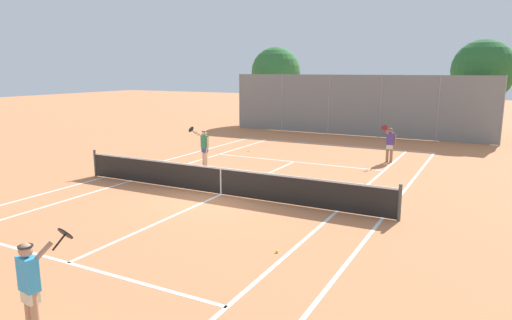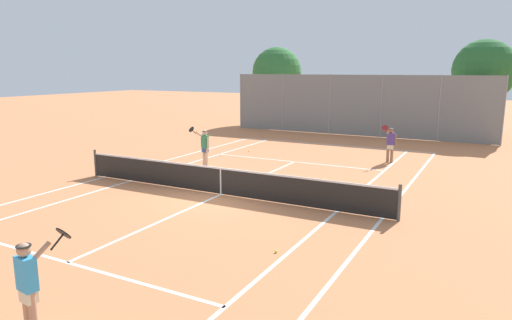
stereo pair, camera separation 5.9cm
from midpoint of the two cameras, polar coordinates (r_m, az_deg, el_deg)
ground_plane at (r=15.79m, az=-4.29°, el=-4.31°), size 120.00×120.00×0.00m
court_line_markings at (r=15.78m, az=-4.29°, el=-4.30°), size 11.10×23.90×0.01m
tennis_net at (r=15.66m, az=-4.32°, el=-2.52°), size 12.00×0.10×1.07m
player_near_side at (r=8.22m, az=-26.38°, el=-13.65°), size 0.74×0.72×1.77m
player_far_left at (r=20.30m, az=-6.35°, el=1.82°), size 0.84×0.69×1.77m
player_far_right at (r=21.86m, az=16.52°, el=2.10°), size 0.57×0.81×1.77m
loose_tennis_ball_0 at (r=10.91m, az=2.68°, el=-11.36°), size 0.07×0.07×0.07m
loose_tennis_ball_1 at (r=16.38m, az=4.86°, el=-3.63°), size 0.07×0.07×0.07m
loose_tennis_ball_2 at (r=23.84m, az=-0.84°, el=1.12°), size 0.07×0.07×0.07m
back_fence at (r=30.17m, az=12.31°, el=6.69°), size 17.02×0.08×3.92m
tree_behind_left at (r=36.17m, az=2.82°, el=10.75°), size 3.81×3.81×5.94m
tree_behind_right at (r=31.92m, az=26.82°, el=9.77°), size 3.75×3.75×6.07m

